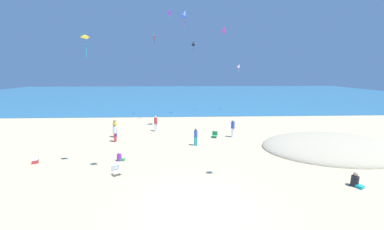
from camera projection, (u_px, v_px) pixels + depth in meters
name	position (u px, v px, depth m)	size (l,w,h in m)	color
ground_plane	(190.00, 140.00, 20.36)	(120.00, 120.00, 0.00)	#C6B58C
ocean_water	(185.00, 94.00, 59.91)	(120.00, 60.00, 0.05)	teal
dune_mound	(333.00, 148.00, 18.18)	(11.36, 7.95, 1.79)	#BAA98A
beach_chair_mid_beach	(116.00, 170.00, 13.58)	(0.73, 0.75, 0.59)	white
beach_chair_far_right	(215.00, 134.00, 21.19)	(0.62, 0.70, 0.57)	#2D9956
cooler_box	(35.00, 161.00, 15.32)	(0.53, 0.58, 0.27)	red
person_0	(196.00, 136.00, 18.73)	(0.39, 0.39, 1.46)	#19ADB2
person_1	(120.00, 157.00, 15.66)	(0.52, 0.32, 0.66)	purple
person_2	(115.00, 132.00, 19.71)	(0.38, 0.38, 1.59)	red
person_3	(233.00, 127.00, 21.12)	(0.45, 0.45, 1.69)	white
person_4	(156.00, 122.00, 23.17)	(0.45, 0.45, 1.62)	white
person_5	(356.00, 181.00, 12.19)	(0.58, 0.71, 0.79)	black
person_6	(115.00, 127.00, 21.05)	(0.47, 0.47, 1.69)	blue
kite_magenta	(224.00, 31.00, 31.86)	(0.73, 0.84, 1.79)	#DB3DA8
kite_yellow	(85.00, 37.00, 13.20)	(0.48, 0.41, 1.32)	yellow
kite_red	(154.00, 37.00, 29.19)	(0.22, 0.75, 1.16)	red
kite_black	(193.00, 43.00, 30.19)	(0.56, 0.75, 1.44)	black
kite_pink	(239.00, 66.00, 34.16)	(0.83, 0.75, 1.25)	pink
kite_blue	(184.00, 13.00, 22.34)	(1.06, 1.10, 1.75)	blue
kite_purple	(169.00, 13.00, 25.12)	(0.43, 0.57, 1.03)	purple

